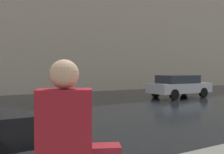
# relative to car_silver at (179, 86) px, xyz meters

# --- Properties ---
(car_silver) EXTENTS (1.85, 4.10, 1.41)m
(car_silver) POSITION_rel_car_silver_xyz_m (0.00, 0.00, 0.00)
(car_silver) COLOR #B7B7BC
(car_silver) RESTS_ON ground_plane
(pedestrian_approaching_kerb) EXTENTS (0.44, 0.65, 1.68)m
(pedestrian_approaching_kerb) POSITION_rel_car_silver_xyz_m (-10.26, 11.47, 0.37)
(pedestrian_approaching_kerb) COLOR maroon
(pedestrian_approaching_kerb) RESTS_ON sidewalk_pavement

